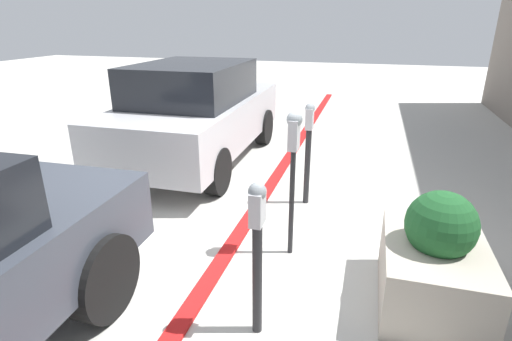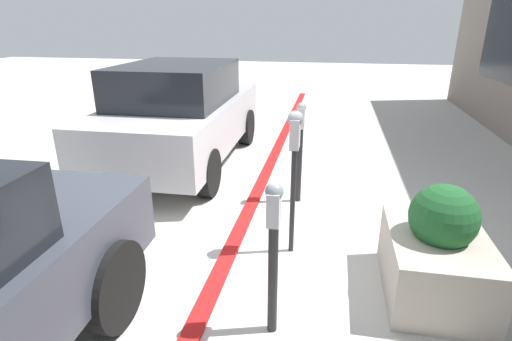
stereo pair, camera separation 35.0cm
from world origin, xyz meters
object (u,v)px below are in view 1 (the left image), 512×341
planter_box (434,263)px  parked_car_middle (197,112)px  parking_meter_nearest (257,241)px  parking_meter_middle (308,143)px  parking_meter_second (293,150)px

planter_box → parked_car_middle: size_ratio=0.28×
parking_meter_nearest → planter_box: parking_meter_nearest is taller
parking_meter_nearest → parking_meter_middle: bearing=0.4°
parking_meter_second → planter_box: parking_meter_second is taller
parking_meter_middle → parked_car_middle: 2.39m
planter_box → parking_meter_second: bearing=70.6°
parking_meter_nearest → parked_car_middle: bearing=29.9°
parking_meter_middle → parked_car_middle: size_ratio=0.33×
parking_meter_second → parking_meter_middle: parking_meter_second is taller
parking_meter_second → planter_box: size_ratio=1.32×
planter_box → parked_car_middle: parked_car_middle is taller
planter_box → parked_car_middle: 4.54m
parking_meter_nearest → parking_meter_middle: parking_meter_middle is taller
parking_meter_second → planter_box: 1.58m
parking_meter_nearest → parked_car_middle: (3.65, 2.10, 0.05)m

